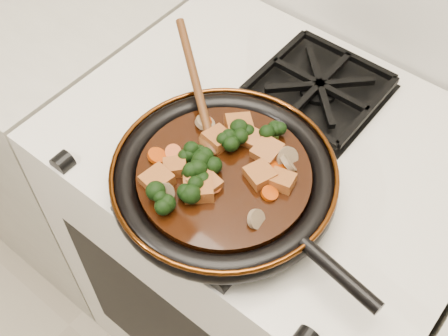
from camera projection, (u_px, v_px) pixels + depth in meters
The scene contains 36 objects.
stove at pixel (262, 256), 1.37m from camera, with size 0.76×0.60×0.90m, color silver.
burner_grate_front at pixel (227, 182), 0.93m from camera, with size 0.23×0.23×0.03m, color black, non-canonical shape.
burner_grate_back at pixel (319, 88), 1.06m from camera, with size 0.23×0.23×0.03m, color black, non-canonical shape.
skillet at pixel (225, 178), 0.90m from camera, with size 0.49×0.37×0.05m.
braising_sauce at pixel (224, 176), 0.89m from camera, with size 0.28×0.28×0.02m, color black.
tofu_cube_0 at pixel (204, 185), 0.86m from camera, with size 0.04×0.04×0.02m, color brown.
tofu_cube_1 at pixel (260, 175), 0.87m from camera, with size 0.04×0.04×0.02m, color brown.
tofu_cube_2 at pixel (157, 181), 0.87m from camera, with size 0.04×0.04×0.02m, color brown.
tofu_cube_3 at pixel (267, 152), 0.90m from camera, with size 0.04×0.04×0.02m, color brown.
tofu_cube_4 at pixel (175, 167), 0.88m from camera, with size 0.04×0.03×0.02m, color brown.
tofu_cube_5 at pixel (199, 189), 0.86m from camera, with size 0.04×0.05×0.02m, color brown.
tofu_cube_6 at pixel (282, 181), 0.87m from camera, with size 0.04×0.03×0.02m, color brown.
tofu_cube_7 at pixel (218, 139), 0.92m from camera, with size 0.04×0.04×0.02m, color brown.
tofu_cube_8 at pixel (253, 140), 0.92m from camera, with size 0.04×0.03×0.02m, color brown.
tofu_cube_9 at pixel (239, 127), 0.93m from camera, with size 0.04×0.04×0.02m, color brown.
broccoli_floret_0 at pixel (224, 143), 0.91m from camera, with size 0.05×0.05×0.05m, color black, non-canonical shape.
broccoli_floret_1 at pixel (240, 136), 0.92m from camera, with size 0.06×0.06×0.05m, color black, non-canonical shape.
broccoli_floret_2 at pixel (209, 170), 0.87m from camera, with size 0.06×0.06×0.05m, color black, non-canonical shape.
broccoli_floret_3 at pixel (200, 161), 0.89m from camera, with size 0.06×0.06×0.05m, color black, non-canonical shape.
broccoli_floret_4 at pixel (158, 203), 0.84m from camera, with size 0.06×0.06×0.06m, color black, non-canonical shape.
broccoli_floret_5 at pixel (195, 194), 0.84m from camera, with size 0.06×0.06×0.06m, color black, non-canonical shape.
broccoli_floret_6 at pixel (196, 176), 0.87m from camera, with size 0.06×0.06×0.05m, color black, non-canonical shape.
broccoli_floret_7 at pixel (276, 135), 0.92m from camera, with size 0.06×0.06×0.05m, color black, non-canonical shape.
broccoli_floret_8 at pixel (190, 159), 0.89m from camera, with size 0.06×0.06×0.05m, color black, non-canonical shape.
carrot_coin_0 at pixel (213, 186), 0.86m from camera, with size 0.03×0.03×0.01m, color #A53404.
carrot_coin_1 at pixel (270, 194), 0.86m from camera, with size 0.03×0.03×0.01m, color #A53404.
carrot_coin_2 at pixel (157, 156), 0.90m from camera, with size 0.03×0.03×0.01m, color #A53404.
carrot_coin_3 at pixel (204, 123), 0.94m from camera, with size 0.03×0.03×0.01m, color #A53404.
carrot_coin_4 at pixel (173, 152), 0.90m from camera, with size 0.03×0.03×0.01m, color #A53404.
carrot_coin_5 at pixel (279, 169), 0.88m from camera, with size 0.03×0.03×0.01m, color #A53404.
mushroom_slice_0 at pixel (288, 163), 0.89m from camera, with size 0.03×0.03×0.01m, color #7E6649.
mushroom_slice_1 at pixel (287, 158), 0.89m from camera, with size 0.04×0.04×0.01m, color #7E6649.
mushroom_slice_2 at pixel (205, 123), 0.94m from camera, with size 0.03×0.03×0.01m, color #7E6649.
mushroom_slice_3 at pixel (163, 193), 0.85m from camera, with size 0.04×0.04×0.01m, color #7E6649.
mushroom_slice_4 at pixel (256, 219), 0.83m from camera, with size 0.03×0.03×0.01m, color #7E6649.
wooden_spoon at pixel (202, 105), 0.94m from camera, with size 0.14×0.11×0.24m.
Camera 1 is at (0.33, 1.13, 1.67)m, focal length 45.00 mm.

